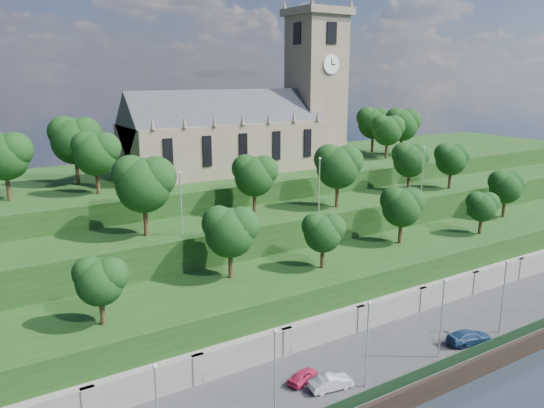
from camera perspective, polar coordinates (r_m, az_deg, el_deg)
ground at (r=60.48m, az=20.48°, el=-17.32°), size 320.00×320.00×0.00m
promenade at (r=63.21m, az=16.14°, el=-14.50°), size 160.00×12.00×2.00m
quay_wall at (r=59.91m, az=20.61°, el=-16.43°), size 160.00×0.50×2.20m
fence at (r=59.52m, az=20.23°, el=-14.96°), size 160.00×0.10×1.20m
retaining_wall at (r=66.16m, az=12.33°, el=-11.48°), size 160.00×2.10×5.00m
embankment_lower at (r=69.58m, az=8.91°, el=-8.67°), size 160.00×12.00×8.00m
embankment_upper at (r=76.94m, az=3.60°, el=-4.72°), size 160.00×10.00×12.00m
hilltop at (r=93.68m, az=-3.88°, el=-0.39°), size 160.00×32.00×15.00m
church at (r=88.06m, az=-2.33°, el=8.65°), size 38.60×12.35×27.60m
trees_lower at (r=67.99m, az=9.84°, el=-1.17°), size 70.10×8.99×8.34m
trees_upper at (r=73.51m, az=4.29°, el=3.92°), size 57.64×8.71×9.50m
trees_hilltop at (r=86.98m, az=-2.20°, el=7.64°), size 76.47×15.82×9.76m
lamp_posts_promenade at (r=57.23m, az=17.81°, el=-11.12°), size 60.36×0.36×8.59m
lamp_posts_upper at (r=71.94m, az=5.11°, el=2.52°), size 40.36×0.36×7.60m
car_left at (r=52.78m, az=3.33°, el=-17.98°), size 3.85×2.55×1.22m
car_middle at (r=51.93m, az=6.35°, el=-18.52°), size 4.39×2.14×1.38m
car_right at (r=62.76m, az=20.46°, el=-13.27°), size 5.52×3.30×1.50m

